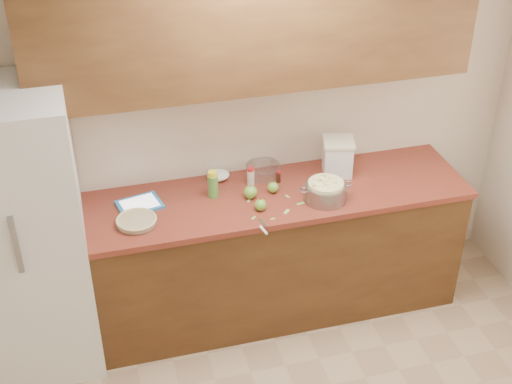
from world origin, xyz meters
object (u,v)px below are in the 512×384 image
object	(u,v)px
pie	(137,221)
colander	(326,191)
flour_canister	(338,156)
tablet	(140,204)

from	to	relation	value
pie	colander	distance (m)	1.16
pie	flour_canister	world-z (taller)	flour_canister
colander	flour_canister	size ratio (longest dim) A/B	1.42
pie	colander	xyz separation A→B (m)	(1.16, -0.05, 0.04)
pie	flour_canister	size ratio (longest dim) A/B	1.03
pie	tablet	distance (m)	0.19
colander	pie	bearing A→B (deg)	177.74
pie	flour_canister	bearing A→B (deg)	10.26
flour_canister	tablet	distance (m)	1.31
tablet	flour_canister	bearing A→B (deg)	-10.03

